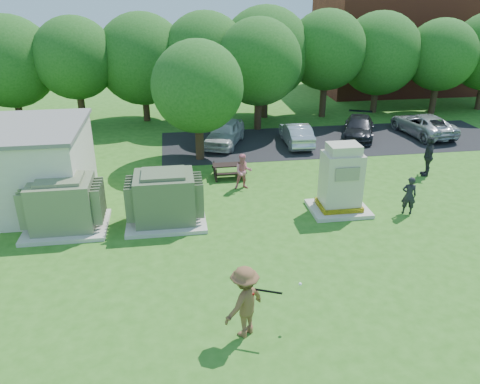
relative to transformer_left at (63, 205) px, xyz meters
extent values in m
plane|color=#2D6619|center=(6.50, -4.50, -0.97)|extent=(120.00, 120.00, 0.00)
cube|color=maroon|center=(24.50, 22.50, 3.03)|extent=(15.00, 8.00, 8.00)
cube|color=#232326|center=(13.50, 9.00, -0.96)|extent=(20.00, 6.00, 0.01)
cube|color=beige|center=(0.00, 0.00, -0.89)|extent=(3.00, 2.40, 0.15)
cube|color=#697453|center=(0.00, 0.00, 0.08)|extent=(2.20, 1.80, 1.80)
cube|color=#697453|center=(0.00, 0.00, 1.04)|extent=(1.60, 1.30, 0.12)
cube|color=#697453|center=(-1.27, 0.00, 0.11)|extent=(0.32, 1.50, 1.35)
cube|color=#697453|center=(1.27, 0.00, 0.11)|extent=(0.32, 1.50, 1.35)
cube|color=beige|center=(3.70, 0.00, -0.89)|extent=(3.00, 2.40, 0.15)
cube|color=#546144|center=(3.70, 0.00, 0.08)|extent=(2.20, 1.80, 1.80)
cube|color=#546144|center=(3.70, 0.00, 1.04)|extent=(1.60, 1.30, 0.12)
cube|color=#546144|center=(2.43, 0.00, 0.11)|extent=(0.32, 1.50, 1.35)
cube|color=#546144|center=(4.97, 0.00, 0.11)|extent=(0.32, 1.50, 1.35)
cube|color=beige|center=(10.61, -0.03, -0.89)|extent=(2.32, 1.90, 0.16)
cube|color=yellow|center=(10.61, -0.03, -0.72)|extent=(1.63, 1.32, 0.19)
cube|color=beige|center=(10.61, -0.03, 0.43)|extent=(1.47, 1.16, 2.11)
cube|color=beige|center=(10.61, -0.03, 1.67)|extent=(1.21, 0.95, 0.37)
cube|color=gray|center=(10.61, -0.64, 0.85)|extent=(0.95, 0.04, 0.53)
cube|color=black|center=(6.68, 4.20, -0.34)|extent=(1.53, 0.60, 0.05)
cube|color=black|center=(6.68, 4.67, -0.59)|extent=(1.53, 0.21, 0.04)
cube|color=black|center=(6.68, 3.73, -0.59)|extent=(1.53, 0.21, 0.04)
cube|color=black|center=(6.01, 4.20, -0.65)|extent=(0.07, 1.15, 0.63)
cube|color=black|center=(7.34, 4.20, -0.65)|extent=(0.07, 1.15, 0.63)
imported|color=brown|center=(5.69, -6.69, 0.04)|extent=(1.48, 1.39, 2.01)
imported|color=black|center=(13.23, -0.67, -0.19)|extent=(0.66, 0.53, 1.56)
imported|color=#D97382|center=(7.14, 2.78, -0.16)|extent=(0.79, 0.62, 1.62)
imported|color=#27282D|center=(16.07, 3.07, -0.01)|extent=(0.81, 1.21, 1.91)
imported|color=silver|center=(7.09, 9.22, -0.27)|extent=(3.03, 4.40, 1.39)
imported|color=#B9BABE|center=(11.11, 8.61, -0.35)|extent=(1.42, 3.81, 1.24)
imported|color=black|center=(15.15, 9.37, -0.36)|extent=(3.21, 4.51, 1.21)
imported|color=#AEAEB3|center=(19.18, 9.31, -0.32)|extent=(2.68, 4.89, 1.30)
cylinder|color=black|center=(6.22, -6.73, 0.35)|extent=(0.80, 0.38, 0.06)
cylinder|color=maroon|center=(5.81, -6.78, 0.35)|extent=(0.23, 0.14, 0.06)
sphere|color=white|center=(7.21, -6.44, 0.25)|extent=(0.09, 0.09, 0.09)
cylinder|color=#47301E|center=(-5.50, 14.90, 0.23)|extent=(0.44, 0.44, 2.40)
sphere|color=#235B1C|center=(-5.50, 14.90, 3.11)|extent=(5.60, 5.60, 5.60)
cylinder|color=#47301E|center=(-1.50, 14.30, 0.43)|extent=(0.44, 0.44, 2.80)
sphere|color=#235B1C|center=(-1.50, 14.30, 3.33)|extent=(5.00, 5.00, 5.00)
cylinder|color=#47301E|center=(2.50, 15.10, 0.18)|extent=(0.44, 0.44, 2.30)
sphere|color=#235B1C|center=(2.50, 15.10, 3.07)|extent=(5.80, 5.80, 5.80)
cylinder|color=#47301E|center=(6.50, 14.20, 0.38)|extent=(0.44, 0.44, 2.70)
sphere|color=#235B1C|center=(6.50, 14.20, 3.35)|extent=(5.40, 5.40, 5.40)
cylinder|color=#47301E|center=(10.50, 14.80, 0.28)|extent=(0.44, 0.44, 2.50)
sphere|color=#235B1C|center=(10.50, 14.80, 3.33)|extent=(6.00, 6.00, 6.00)
cylinder|color=#47301E|center=(14.50, 14.40, 0.48)|extent=(0.44, 0.44, 2.90)
sphere|color=#235B1C|center=(14.50, 14.40, 3.49)|extent=(5.20, 5.20, 5.20)
cylinder|color=#47301E|center=(18.50, 15.00, 0.23)|extent=(0.44, 0.44, 2.40)
sphere|color=#235B1C|center=(18.50, 15.00, 3.11)|extent=(5.60, 5.60, 5.60)
cylinder|color=#47301E|center=(22.50, 14.10, 0.33)|extent=(0.44, 0.44, 2.60)
sphere|color=#235B1C|center=(22.50, 14.10, 3.07)|extent=(4.80, 4.80, 4.80)
cylinder|color=#47301E|center=(5.50, 7.00, 0.23)|extent=(0.44, 0.44, 2.40)
sphere|color=#235B1C|center=(5.50, 7.00, 2.81)|extent=(4.60, 4.60, 4.60)
cylinder|color=#47301E|center=(9.50, 12.00, 0.33)|extent=(0.44, 0.44, 2.60)
sphere|color=#235B1C|center=(9.50, 12.00, 3.19)|extent=(5.20, 5.20, 5.20)
camera|label=1|loc=(4.13, -16.30, 7.43)|focal=35.00mm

